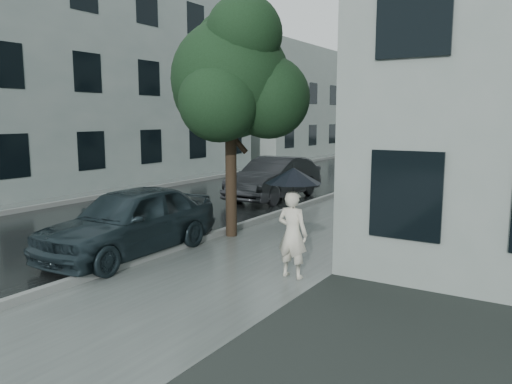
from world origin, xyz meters
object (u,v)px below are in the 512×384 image
Objects in this scene: lamp_post at (373,118)px; car_far at (275,178)px; street_tree at (233,78)px; pedestrian at (292,234)px; car_near at (130,220)px.

lamp_post is 1.11× the size of car_far.
pedestrian is at bearing -38.06° from street_tree.
street_tree is at bearing 70.55° from car_near.
pedestrian is 0.36× the size of car_far.
car_near is (-0.88, -2.61, -3.09)m from street_tree.
car_far is (-1.91, 5.37, -3.08)m from street_tree.
pedestrian is 3.68m from car_near.
pedestrian is 0.29× the size of street_tree.
car_near is at bearing -108.55° from street_tree.
street_tree is 1.25× the size of car_far.
car_far is at bearing 109.61° from street_tree.
street_tree is at bearing -36.39° from pedestrian.
pedestrian is at bearing -58.08° from car_far.
pedestrian reaches higher than car_near.
car_near is 8.05m from car_far.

